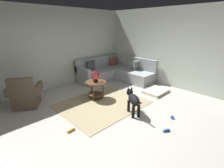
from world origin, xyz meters
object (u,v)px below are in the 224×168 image
(armchair, at_px, (25,96))
(torus_sculpture, at_px, (95,76))
(side_table, at_px, (96,86))
(dog_toy_bone, at_px, (166,130))
(dog, at_px, (133,100))
(dog_toy_ball, at_px, (172,117))
(sectional_couch, at_px, (115,73))
(dog_toy_rope, at_px, (71,130))
(dog_bed_mat, at_px, (156,91))

(armchair, xyz_separation_m, torus_sculpture, (1.69, -0.91, 0.39))
(side_table, xyz_separation_m, dog_toy_bone, (0.01, -2.31, -0.39))
(dog, xyz_separation_m, dog_toy_ball, (0.48, -0.81, -0.34))
(side_table, distance_m, dog_toy_bone, 2.34)
(sectional_couch, height_order, armchair, same)
(armchair, bearing_deg, dog_toy_ball, -20.46)
(torus_sculpture, bearing_deg, sectional_couch, 27.97)
(side_table, relative_size, dog_toy_rope, 3.32)
(side_table, bearing_deg, armchair, 151.71)
(side_table, distance_m, dog_bed_mat, 2.03)
(torus_sculpture, height_order, dog_toy_bone, torus_sculpture)
(sectional_couch, xyz_separation_m, dog_toy_bone, (-1.72, -3.23, -0.26))
(side_table, bearing_deg, torus_sculpture, -116.57)
(dog, bearing_deg, armchair, 157.87)
(torus_sculpture, distance_m, dog_toy_rope, 1.82)
(sectional_couch, distance_m, dog, 2.79)
(dog, bearing_deg, side_table, 123.48)
(torus_sculpture, bearing_deg, side_table, 63.43)
(sectional_couch, relative_size, dog_toy_ball, 26.97)
(dog_toy_rope, bearing_deg, dog_toy_bone, -44.40)
(side_table, bearing_deg, dog, -86.03)
(sectional_couch, height_order, side_table, sectional_couch)
(sectional_couch, height_order, dog_bed_mat, sectional_couch)
(dog_toy_ball, bearing_deg, dog_toy_bone, -164.37)
(torus_sculpture, relative_size, dog_toy_ball, 3.91)
(sectional_couch, bearing_deg, armchair, -179.80)
(armchair, bearing_deg, dog, -18.52)
(armchair, distance_m, dog, 2.87)
(dog, bearing_deg, dog_toy_rope, -166.38)
(dog_bed_mat, xyz_separation_m, dog, (-1.63, -0.33, 0.33))
(armchair, xyz_separation_m, dog_toy_ball, (2.26, -3.06, -0.28))
(side_table, distance_m, dog, 1.34)
(dog, relative_size, dog_toy_ball, 9.15)
(dog_toy_rope, bearing_deg, dog_bed_mat, -1.92)
(dog, bearing_deg, dog_toy_ball, -29.93)
(dog_bed_mat, relative_size, dog_toy_ball, 9.59)
(armchair, bearing_deg, torus_sculpture, 4.82)
(armchair, bearing_deg, dog_toy_bone, -29.09)
(dog_toy_bone, bearing_deg, sectional_couch, 61.97)
(armchair, distance_m, dog_toy_bone, 3.65)
(side_table, xyz_separation_m, dog_toy_ball, (0.57, -2.16, -0.38))
(sectional_couch, xyz_separation_m, side_table, (-1.73, -0.92, 0.12))
(dog_bed_mat, xyz_separation_m, dog_toy_bone, (-1.71, -1.30, -0.01))
(torus_sculpture, xyz_separation_m, dog, (0.09, -1.34, -0.33))
(dog, height_order, dog_toy_rope, dog)
(armchair, height_order, dog, armchair)
(sectional_couch, distance_m, dog_toy_bone, 3.67)
(armchair, height_order, dog_toy_rope, armchair)
(armchair, height_order, dog_toy_ball, armchair)
(dog_toy_bone, bearing_deg, side_table, 90.27)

